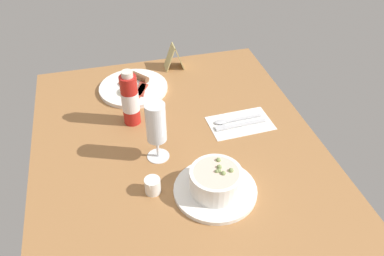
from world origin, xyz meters
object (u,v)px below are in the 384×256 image
porridge_bowl (216,183)px  menu_card (174,57)px  breakfast_plate (133,88)px  sauce_bottle_red (130,100)px  creamer_jug (152,186)px  cutlery_setting (239,123)px  wine_glass (156,124)px

porridge_bowl → menu_card: bearing=-2.9°
breakfast_plate → menu_card: menu_card is taller
menu_card → breakfast_plate: bearing=123.6°
breakfast_plate → menu_card: (11.46, -17.25, 3.78)cm
porridge_bowl → sauce_bottle_red: sauce_bottle_red is taller
porridge_bowl → menu_card: 64.28cm
creamer_jug → sauce_bottle_red: bearing=2.0°
creamer_jug → menu_card: menu_card is taller
cutlery_setting → menu_card: 41.01cm
creamer_jug → sauce_bottle_red: sauce_bottle_red is taller
menu_card → sauce_bottle_red: bearing=145.8°
porridge_bowl → wine_glass: 22.41cm
sauce_bottle_red → creamer_jug: bearing=-178.0°
breakfast_plate → menu_card: 21.05cm
porridge_bowl → sauce_bottle_red: size_ratio=1.18×
porridge_bowl → creamer_jug: bearing=75.4°
wine_glass → sauce_bottle_red: sauce_bottle_red is taller
cutlery_setting → sauce_bottle_red: 34.71cm
porridge_bowl → creamer_jug: porridge_bowl is taller
cutlery_setting → sauce_bottle_red: sauce_bottle_red is taller
cutlery_setting → menu_card: (38.84, 12.36, 4.46)cm
wine_glass → breakfast_plate: wine_glass is taller
cutlery_setting → wine_glass: 30.76cm
porridge_bowl → cutlery_setting: (25.34, -15.66, -3.17)cm
cutlery_setting → wine_glass: wine_glass is taller
porridge_bowl → sauce_bottle_red: (34.75, 16.71, 5.09)cm
porridge_bowl → wine_glass: bearing=34.4°
cutlery_setting → breakfast_plate: bearing=47.2°
wine_glass → creamer_jug: bearing=163.8°
cutlery_setting → breakfast_plate: breakfast_plate is taller
wine_glass → sauce_bottle_red: (17.49, 4.89, -2.95)cm
menu_card → wine_glass: bearing=162.1°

